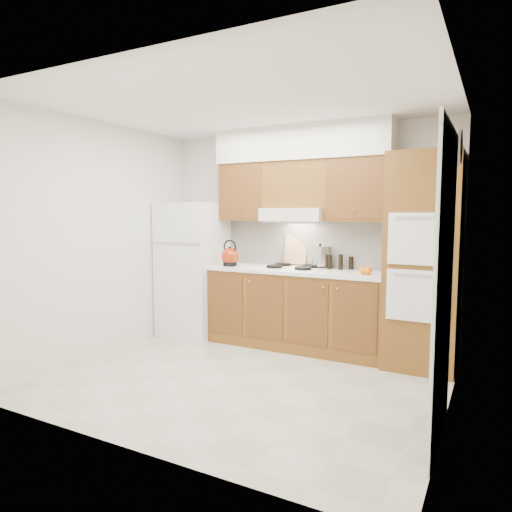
{
  "coord_description": "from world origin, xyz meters",
  "views": [
    {
      "loc": [
        2.1,
        -3.71,
        1.61
      ],
      "look_at": [
        -0.11,
        0.45,
        1.15
      ],
      "focal_mm": 32.0,
      "sensor_mm": 36.0,
      "label": 1
    }
  ],
  "objects_px": {
    "fridge": "(194,269)",
    "stock_pot": "(320,256)",
    "oven_cabinet": "(423,262)",
    "kettle": "(230,257)"
  },
  "relations": [
    {
      "from": "fridge",
      "to": "oven_cabinet",
      "type": "height_order",
      "value": "oven_cabinet"
    },
    {
      "from": "kettle",
      "to": "stock_pot",
      "type": "height_order",
      "value": "stock_pot"
    },
    {
      "from": "oven_cabinet",
      "to": "stock_pot",
      "type": "xyz_separation_m",
      "value": [
        -1.2,
        0.23,
        -0.02
      ]
    },
    {
      "from": "kettle",
      "to": "stock_pot",
      "type": "relative_size",
      "value": 0.96
    },
    {
      "from": "fridge",
      "to": "oven_cabinet",
      "type": "relative_size",
      "value": 0.78
    },
    {
      "from": "oven_cabinet",
      "to": "stock_pot",
      "type": "height_order",
      "value": "oven_cabinet"
    },
    {
      "from": "oven_cabinet",
      "to": "stock_pot",
      "type": "relative_size",
      "value": 9.82
    },
    {
      "from": "fridge",
      "to": "stock_pot",
      "type": "xyz_separation_m",
      "value": [
        1.65,
        0.26,
        0.22
      ]
    },
    {
      "from": "fridge",
      "to": "kettle",
      "type": "relative_size",
      "value": 7.98
    },
    {
      "from": "stock_pot",
      "to": "fridge",
      "type": "bearing_deg",
      "value": -170.91
    }
  ]
}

